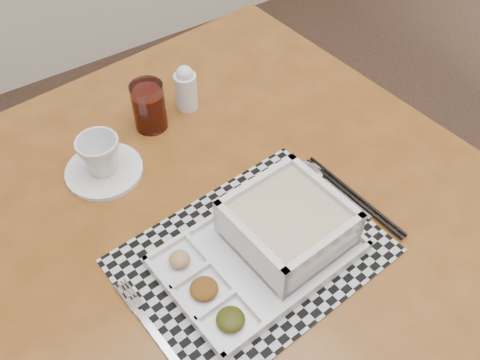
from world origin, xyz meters
The scene contains 10 objects.
dining_table centered at (-0.36, 0.86, 0.69)m, with size 1.13×1.13×0.77m.
placemat centered at (-0.35, 0.75, 0.77)m, with size 0.43×0.32×0.00m, color #A6A7AE.
serving_tray centered at (-0.31, 0.74, 0.81)m, with size 0.34×0.25×0.09m.
fork centered at (-0.56, 0.74, 0.78)m, with size 0.04×0.19×0.00m.
spoon centered at (-0.15, 0.84, 0.78)m, with size 0.04×0.18×0.01m.
chopsticks centered at (-0.12, 0.75, 0.78)m, with size 0.04×0.24×0.01m.
saucer centered at (-0.49, 1.07, 0.78)m, with size 0.15×0.15×0.01m, color silver.
cup centered at (-0.49, 1.07, 0.82)m, with size 0.08×0.08×0.08m, color silver.
juice_glass centered at (-0.35, 1.14, 0.82)m, with size 0.07×0.07×0.11m.
creamer_bottle centered at (-0.25, 1.15, 0.82)m, with size 0.05×0.05×0.11m.
Camera 1 is at (-0.65, 0.34, 1.54)m, focal length 40.00 mm.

